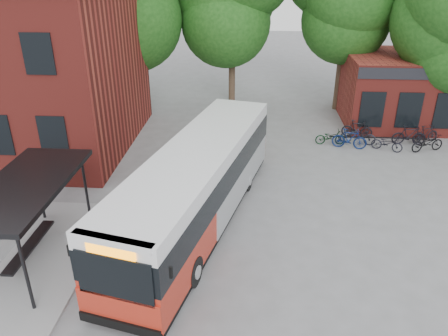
# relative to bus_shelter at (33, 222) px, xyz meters

# --- Properties ---
(ground) EXTENTS (100.00, 100.00, 0.00)m
(ground) POSITION_rel_bus_shelter_xyz_m (4.50, 1.00, -1.45)
(ground) COLOR slate
(bus_shelter) EXTENTS (3.60, 7.00, 2.90)m
(bus_shelter) POSITION_rel_bus_shelter_xyz_m (0.00, 0.00, 0.00)
(bus_shelter) COLOR black
(bus_shelter) RESTS_ON ground
(bike_rail) EXTENTS (5.20, 0.10, 0.38)m
(bike_rail) POSITION_rel_bus_shelter_xyz_m (13.78, 11.00, -1.26)
(bike_rail) COLOR black
(bike_rail) RESTS_ON ground
(tree_0) EXTENTS (7.92, 7.92, 11.00)m
(tree_0) POSITION_rel_bus_shelter_xyz_m (-1.50, 17.00, 4.05)
(tree_0) COLOR #164412
(tree_0) RESTS_ON ground
(tree_1) EXTENTS (7.92, 7.92, 10.40)m
(tree_1) POSITION_rel_bus_shelter_xyz_m (5.50, 18.00, 3.75)
(tree_1) COLOR #164412
(tree_1) RESTS_ON ground
(tree_2) EXTENTS (7.92, 7.92, 11.00)m
(tree_2) POSITION_rel_bus_shelter_xyz_m (12.50, 17.00, 4.05)
(tree_2) COLOR #164412
(tree_2) RESTS_ON ground
(city_bus) EXTENTS (5.33, 12.23, 3.04)m
(city_bus) POSITION_rel_bus_shelter_xyz_m (5.04, 2.69, 0.07)
(city_bus) COLOR #B52818
(city_bus) RESTS_ON ground
(bicycle_0) EXTENTS (1.63, 0.66, 0.84)m
(bicycle_0) POSITION_rel_bus_shelter_xyz_m (11.18, 10.73, -1.03)
(bicycle_0) COLOR black
(bicycle_0) RESTS_ON ground
(bicycle_1) EXTENTS (1.87, 0.89, 1.08)m
(bicycle_1) POSITION_rel_bus_shelter_xyz_m (12.10, 10.25, -0.91)
(bicycle_1) COLOR #102151
(bicycle_1) RESTS_ON ground
(bicycle_2) EXTENTS (1.96, 1.04, 0.98)m
(bicycle_2) POSITION_rel_bus_shelter_xyz_m (12.67, 10.88, -0.96)
(bicycle_2) COLOR black
(bicycle_2) RESTS_ON ground
(bicycle_3) EXTENTS (1.74, 0.82, 1.01)m
(bicycle_3) POSITION_rel_bus_shelter_xyz_m (12.82, 11.87, -0.95)
(bicycle_3) COLOR black
(bicycle_3) RESTS_ON ground
(bicycle_4) EXTENTS (1.67, 1.16, 0.83)m
(bicycle_4) POSITION_rel_bus_shelter_xyz_m (14.01, 10.07, -1.04)
(bicycle_4) COLOR black
(bicycle_4) RESTS_ON ground
(bicycle_5) EXTENTS (1.79, 0.52, 1.07)m
(bicycle_5) POSITION_rel_bus_shelter_xyz_m (15.38, 10.96, -0.91)
(bicycle_5) COLOR black
(bicycle_5) RESTS_ON ground
(bicycle_6) EXTENTS (1.93, 1.18, 0.96)m
(bicycle_6) POSITION_rel_bus_shelter_xyz_m (16.06, 10.12, -0.97)
(bicycle_6) COLOR black
(bicycle_6) RESTS_ON ground
(bicycle_7) EXTENTS (1.64, 0.99, 0.95)m
(bicycle_7) POSITION_rel_bus_shelter_xyz_m (16.42, 11.42, -0.97)
(bicycle_7) COLOR black
(bicycle_7) RESTS_ON ground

